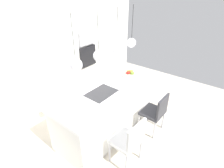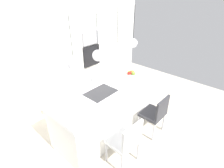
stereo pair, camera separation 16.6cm
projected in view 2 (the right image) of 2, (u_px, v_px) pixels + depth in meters
floor at (109, 126)px, 3.73m from camera, size 6.60×6.60×0.00m
back_wall at (57, 52)px, 4.05m from camera, size 6.00×0.10×2.60m
kitchen_island at (109, 108)px, 3.49m from camera, size 2.32×0.90×0.95m
sink_basin at (101, 93)px, 3.13m from camera, size 0.56×0.40×0.02m
faucet at (92, 82)px, 3.18m from camera, size 0.02×0.17×0.22m
fruit_bowl at (131, 75)px, 3.67m from camera, size 0.31×0.31×0.15m
microwave at (90, 38)px, 4.59m from camera, size 0.54×0.08×0.34m
oven at (91, 56)px, 4.84m from camera, size 0.56×0.08×0.56m
chair_near at (126, 140)px, 2.70m from camera, size 0.48×0.44×0.90m
chair_middle at (155, 113)px, 3.33m from camera, size 0.46×0.41×0.87m
pendant_light_left at (74, 64)px, 2.45m from camera, size 0.19×0.19×0.79m
pendant_light_center_left at (98, 55)px, 2.76m from camera, size 0.19×0.19×0.79m
pendant_light_center_right at (117, 49)px, 3.07m from camera, size 0.19×0.19×0.79m
pendant_light_right at (133, 43)px, 3.39m from camera, size 0.19×0.19×0.79m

